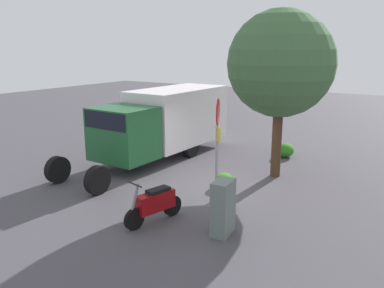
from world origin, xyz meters
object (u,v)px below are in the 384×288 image
object	(u,v)px
box_truck_near	(163,120)
bike_rack_hoop	(231,214)
utility_cabinet	(223,208)
stop_sign	(217,134)
motorcycle	(155,203)
street_tree	(281,64)

from	to	relation	value
box_truck_near	bike_rack_hoop	size ratio (longest dim) A/B	9.81
utility_cabinet	box_truck_near	bearing A→B (deg)	-132.69
box_truck_near	bike_rack_hoop	xyz separation A→B (m)	(3.74, 4.95, -1.55)
stop_sign	bike_rack_hoop	world-z (taller)	stop_sign
box_truck_near	bike_rack_hoop	distance (m)	6.40
box_truck_near	motorcycle	xyz separation A→B (m)	(5.21, 3.50, -1.03)
stop_sign	utility_cabinet	size ratio (longest dim) A/B	2.23
utility_cabinet	bike_rack_hoop	world-z (taller)	utility_cabinet
box_truck_near	stop_sign	size ratio (longest dim) A/B	2.76
street_tree	bike_rack_hoop	distance (m)	5.43
box_truck_near	stop_sign	distance (m)	5.13
stop_sign	motorcycle	bearing A→B (deg)	-15.68
bike_rack_hoop	utility_cabinet	bearing A→B (deg)	17.10
box_truck_near	stop_sign	world-z (taller)	stop_sign
motorcycle	street_tree	world-z (taller)	street_tree
bike_rack_hoop	motorcycle	bearing A→B (deg)	-44.70
motorcycle	bike_rack_hoop	size ratio (longest dim) A/B	2.09
stop_sign	street_tree	world-z (taller)	street_tree
box_truck_near	utility_cabinet	world-z (taller)	box_truck_near
box_truck_near	motorcycle	world-z (taller)	box_truck_near
stop_sign	utility_cabinet	xyz separation A→B (m)	(1.87, 1.19, -1.34)
stop_sign	street_tree	bearing A→B (deg)	167.60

